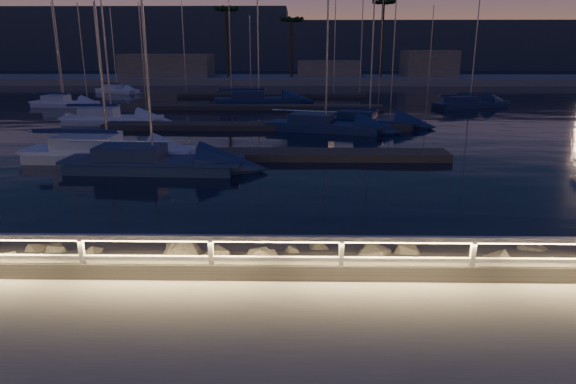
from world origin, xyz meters
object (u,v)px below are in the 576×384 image
sailboat_l (468,103)px  sailboat_h (367,120)px  sailboat_k (256,99)px  sailboat_m (116,90)px  sailboat_e (109,118)px  sailboat_g (323,125)px  sailboat_b (104,151)px  sailboat_c (149,161)px  guard_rail (164,247)px  sailboat_i (63,102)px

sailboat_l → sailboat_h: bearing=-155.0°
sailboat_k → sailboat_m: sailboat_k is taller
sailboat_e → sailboat_g: (16.25, -2.98, -0.02)m
sailboat_g → sailboat_b: bearing=-123.1°
sailboat_b → sailboat_g: 15.53m
sailboat_k → sailboat_b: bearing=-109.7°
sailboat_g → sailboat_l: (14.97, 14.84, -0.03)m
sailboat_c → sailboat_m: 44.85m
guard_rail → sailboat_k: bearing=91.6°
sailboat_b → sailboat_h: sailboat_b is taller
sailboat_h → sailboat_l: bearing=68.1°
sailboat_g → sailboat_m: 38.82m
sailboat_b → sailboat_i: (-13.02, 24.37, -0.06)m
guard_rail → sailboat_l: bearing=63.7°
sailboat_c → sailboat_h: 19.36m
sailboat_e → sailboat_h: 19.72m
sailboat_g → sailboat_l: sailboat_g is taller
sailboat_b → sailboat_m: sailboat_b is taller
sailboat_e → sailboat_k: size_ratio=0.83×
sailboat_k → sailboat_m: (-18.89, 12.32, -0.07)m
sailboat_c → sailboat_e: bearing=118.7°
sailboat_l → sailboat_i: bearing=159.1°
sailboat_c → sailboat_i: size_ratio=1.28×
sailboat_b → sailboat_c: sailboat_b is taller
sailboat_c → sailboat_h: bearing=53.0°
sailboat_k → sailboat_l: (21.01, -2.61, -0.06)m
guard_rail → sailboat_h: bearing=73.5°
sailboat_e → sailboat_l: (31.23, 11.86, -0.06)m
sailboat_e → sailboat_i: size_ratio=1.14×
sailboat_k → sailboat_l: 21.17m
sailboat_b → sailboat_h: size_ratio=1.17×
sailboat_g → sailboat_i: bearing=167.0°
sailboat_b → sailboat_c: bearing=-34.5°
sailboat_i → sailboat_l: 39.92m
sailboat_g → sailboat_i: sailboat_g is taller
sailboat_b → sailboat_g: bearing=41.9°
sailboat_h → sailboat_i: size_ratio=1.13×
guard_rail → sailboat_i: bearing=116.9°
sailboat_e → sailboat_m: bearing=108.2°
sailboat_b → sailboat_k: (5.90, 27.39, -0.01)m
sailboat_i → sailboat_h: bearing=-16.4°
sailboat_e → sailboat_i: bearing=127.5°
sailboat_l → sailboat_m: sailboat_l is taller
sailboat_i → sailboat_m: (0.03, 15.34, -0.02)m
sailboat_h → guard_rail: bearing=-85.0°
guard_rail → sailboat_l: 44.78m
sailboat_i → sailboat_k: 19.16m
sailboat_i → sailboat_c: bearing=-52.9°
guard_rail → sailboat_m: bearing=110.0°
sailboat_m → sailboat_g: bearing=-25.8°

